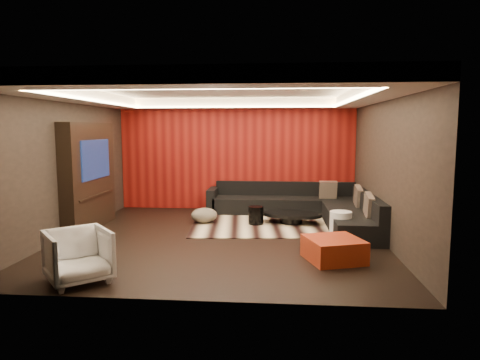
# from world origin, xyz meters

# --- Properties ---
(floor) EXTENTS (6.00, 6.00, 0.02)m
(floor) POSITION_xyz_m (0.00, 0.00, -0.01)
(floor) COLOR black
(floor) RESTS_ON ground
(ceiling) EXTENTS (6.00, 6.00, 0.02)m
(ceiling) POSITION_xyz_m (0.00, 0.00, 2.81)
(ceiling) COLOR silver
(ceiling) RESTS_ON ground
(wall_back) EXTENTS (6.00, 0.02, 2.80)m
(wall_back) POSITION_xyz_m (0.00, 3.01, 1.40)
(wall_back) COLOR black
(wall_back) RESTS_ON ground
(wall_left) EXTENTS (0.02, 6.00, 2.80)m
(wall_left) POSITION_xyz_m (-3.01, 0.00, 1.40)
(wall_left) COLOR black
(wall_left) RESTS_ON ground
(wall_right) EXTENTS (0.02, 6.00, 2.80)m
(wall_right) POSITION_xyz_m (3.01, 0.00, 1.40)
(wall_right) COLOR black
(wall_right) RESTS_ON ground
(red_feature_wall) EXTENTS (5.98, 0.05, 2.78)m
(red_feature_wall) POSITION_xyz_m (0.00, 2.97, 1.40)
(red_feature_wall) COLOR #6B0C0A
(red_feature_wall) RESTS_ON ground
(soffit_back) EXTENTS (6.00, 0.60, 0.22)m
(soffit_back) POSITION_xyz_m (0.00, 2.70, 2.69)
(soffit_back) COLOR silver
(soffit_back) RESTS_ON ground
(soffit_front) EXTENTS (6.00, 0.60, 0.22)m
(soffit_front) POSITION_xyz_m (0.00, -2.70, 2.69)
(soffit_front) COLOR silver
(soffit_front) RESTS_ON ground
(soffit_left) EXTENTS (0.60, 4.80, 0.22)m
(soffit_left) POSITION_xyz_m (-2.70, 0.00, 2.69)
(soffit_left) COLOR silver
(soffit_left) RESTS_ON ground
(soffit_right) EXTENTS (0.60, 4.80, 0.22)m
(soffit_right) POSITION_xyz_m (2.70, 0.00, 2.69)
(soffit_right) COLOR silver
(soffit_right) RESTS_ON ground
(cove_back) EXTENTS (4.80, 0.08, 0.04)m
(cove_back) POSITION_xyz_m (0.00, 2.36, 2.60)
(cove_back) COLOR #FFD899
(cove_back) RESTS_ON ground
(cove_front) EXTENTS (4.80, 0.08, 0.04)m
(cove_front) POSITION_xyz_m (0.00, -2.36, 2.60)
(cove_front) COLOR #FFD899
(cove_front) RESTS_ON ground
(cove_left) EXTENTS (0.08, 4.80, 0.04)m
(cove_left) POSITION_xyz_m (-2.36, 0.00, 2.60)
(cove_left) COLOR #FFD899
(cove_left) RESTS_ON ground
(cove_right) EXTENTS (0.08, 4.80, 0.04)m
(cove_right) POSITION_xyz_m (2.36, 0.00, 2.60)
(cove_right) COLOR #FFD899
(cove_right) RESTS_ON ground
(tv_surround) EXTENTS (0.30, 2.00, 2.20)m
(tv_surround) POSITION_xyz_m (-2.85, 0.60, 1.10)
(tv_surround) COLOR black
(tv_surround) RESTS_ON ground
(tv_screen) EXTENTS (0.04, 1.30, 0.80)m
(tv_screen) POSITION_xyz_m (-2.69, 0.60, 1.45)
(tv_screen) COLOR black
(tv_screen) RESTS_ON ground
(tv_shelf) EXTENTS (0.04, 1.60, 0.04)m
(tv_shelf) POSITION_xyz_m (-2.69, 0.60, 0.70)
(tv_shelf) COLOR black
(tv_shelf) RESTS_ON ground
(rug) EXTENTS (4.24, 3.33, 0.02)m
(rug) POSITION_xyz_m (1.20, 1.55, 0.01)
(rug) COLOR beige
(rug) RESTS_ON floor
(coffee_table) EXTENTS (1.59, 1.59, 0.22)m
(coffee_table) POSITION_xyz_m (1.36, 1.38, 0.13)
(coffee_table) COLOR black
(coffee_table) RESTS_ON rug
(drum_stool) EXTENTS (0.37, 0.37, 0.39)m
(drum_stool) POSITION_xyz_m (0.60, 1.19, 0.21)
(drum_stool) COLOR black
(drum_stool) RESTS_ON rug
(striped_pouf) EXTENTS (0.59, 0.59, 0.32)m
(striped_pouf) POSITION_xyz_m (-0.55, 1.26, 0.18)
(striped_pouf) COLOR #BCAE91
(striped_pouf) RESTS_ON rug
(white_side_table) EXTENTS (0.53, 0.53, 0.52)m
(white_side_table) POSITION_xyz_m (2.26, 0.19, 0.26)
(white_side_table) COLOR white
(white_side_table) RESTS_ON floor
(orange_ottoman) EXTENTS (1.02, 1.02, 0.36)m
(orange_ottoman) POSITION_xyz_m (1.94, -1.23, 0.18)
(orange_ottoman) COLOR #A33715
(orange_ottoman) RESTS_ON floor
(armchair) EXTENTS (1.11, 1.11, 0.73)m
(armchair) POSITION_xyz_m (-1.63, -2.50, 0.36)
(armchair) COLOR silver
(armchair) RESTS_ON floor
(sectional_sofa) EXTENTS (3.65, 3.50, 0.75)m
(sectional_sofa) POSITION_xyz_m (1.73, 1.86, 0.26)
(sectional_sofa) COLOR black
(sectional_sofa) RESTS_ON floor
(throw_pillows) EXTENTS (0.80, 2.44, 0.50)m
(throw_pillows) POSITION_xyz_m (2.62, 1.37, 0.62)
(throw_pillows) COLOR tan
(throw_pillows) RESTS_ON sectional_sofa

